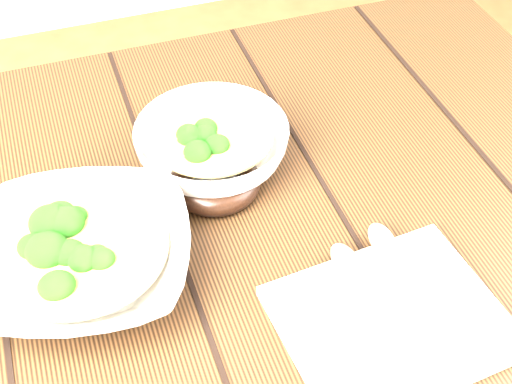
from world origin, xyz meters
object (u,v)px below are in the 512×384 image
object	(u,v)px
table	(196,290)
trivet	(215,181)
soup_bowl_front	(83,257)
napkin	(391,320)
soup_bowl_back	(212,146)

from	to	relation	value
table	trivet	bearing A→B (deg)	48.46
soup_bowl_front	trivet	xyz separation A→B (m)	(0.17, 0.08, -0.02)
napkin	trivet	bearing A→B (deg)	109.79
soup_bowl_front	napkin	size ratio (longest dim) A/B	1.27
soup_bowl_back	trivet	bearing A→B (deg)	-103.06
soup_bowl_front	trivet	size ratio (longest dim) A/B	2.53
soup_bowl_front	soup_bowl_back	distance (m)	0.23
soup_bowl_front	soup_bowl_back	world-z (taller)	same
table	napkin	bearing A→B (deg)	-50.44
soup_bowl_front	napkin	bearing A→B (deg)	-30.21
table	trivet	world-z (taller)	trivet
trivet	napkin	distance (m)	0.28
table	soup_bowl_back	size ratio (longest dim) A/B	5.42
soup_bowl_front	napkin	xyz separation A→B (m)	(0.29, -0.17, -0.03)
napkin	soup_bowl_back	bearing A→B (deg)	104.74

